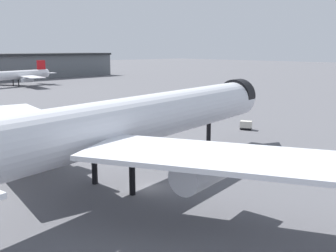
{
  "coord_description": "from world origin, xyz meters",
  "views": [
    {
      "loc": [
        -29.78,
        -35.21,
        16.85
      ],
      "look_at": [
        7.48,
        4.67,
        6.07
      ],
      "focal_mm": 42.08,
      "sensor_mm": 36.0,
      "label": 1
    }
  ],
  "objects_px": {
    "airliner_far_taxiway": "(12,75)",
    "baggage_cart_trailing": "(246,125)",
    "airliner_near_gate": "(126,124)",
    "service_truck_front": "(57,119)"
  },
  "relations": [
    {
      "from": "service_truck_front",
      "to": "airliner_far_taxiway",
      "type": "bearing_deg",
      "value": -51.26
    },
    {
      "from": "service_truck_front",
      "to": "baggage_cart_trailing",
      "type": "relative_size",
      "value": 2.06
    },
    {
      "from": "airliner_near_gate",
      "to": "service_truck_front",
      "type": "xyz_separation_m",
      "value": [
        11.35,
        40.09,
        -6.16
      ]
    },
    {
      "from": "service_truck_front",
      "to": "baggage_cart_trailing",
      "type": "bearing_deg",
      "value": -172.05
    },
    {
      "from": "airliner_far_taxiway",
      "to": "baggage_cart_trailing",
      "type": "height_order",
      "value": "airliner_far_taxiway"
    },
    {
      "from": "airliner_near_gate",
      "to": "airliner_far_taxiway",
      "type": "bearing_deg",
      "value": 63.46
    },
    {
      "from": "service_truck_front",
      "to": "baggage_cart_trailing",
      "type": "distance_m",
      "value": 40.9
    },
    {
      "from": "airliner_near_gate",
      "to": "service_truck_front",
      "type": "bearing_deg",
      "value": 64.18
    },
    {
      "from": "airliner_near_gate",
      "to": "airliner_far_taxiway",
      "type": "height_order",
      "value": "airliner_near_gate"
    },
    {
      "from": "airliner_far_taxiway",
      "to": "service_truck_front",
      "type": "relative_size",
      "value": 7.39
    }
  ]
}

